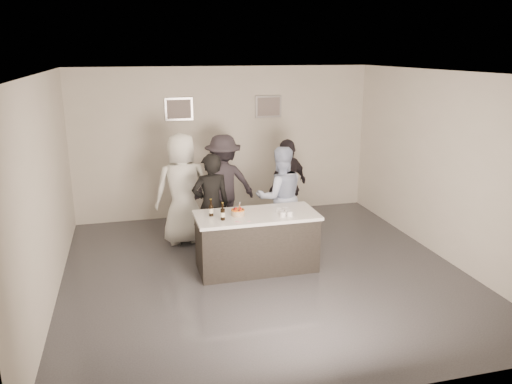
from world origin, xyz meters
TOP-DOWN VIEW (x-y plane):
  - floor at (0.00, 0.00)m, footprint 6.00×6.00m
  - ceiling at (0.00, 0.00)m, footprint 6.00×6.00m
  - wall_back at (0.00, 3.00)m, footprint 6.00×0.04m
  - wall_front at (0.00, -3.00)m, footprint 6.00×0.04m
  - wall_left at (-3.00, 0.00)m, footprint 0.04×6.00m
  - wall_right at (3.00, 0.00)m, footprint 0.04×6.00m
  - picture_left at (-0.90, 2.97)m, footprint 0.54×0.04m
  - picture_right at (0.90, 2.97)m, footprint 0.54×0.04m
  - bar_counter at (-0.08, 0.18)m, footprint 1.86×0.86m
  - cake at (-0.37, 0.17)m, footprint 0.20×0.20m
  - beer_bottle_a at (-0.76, 0.25)m, footprint 0.07×0.07m
  - beer_bottle_b at (-0.63, 0.02)m, footprint 0.07×0.07m
  - tumbler_cluster at (0.33, 0.05)m, footprint 0.19×0.30m
  - candles at (-0.35, -0.11)m, footprint 0.24×0.08m
  - person_main_black at (-0.66, 0.89)m, footprint 0.67×0.48m
  - person_main_blue at (0.57, 1.03)m, footprint 0.86×0.67m
  - person_guest_left at (-1.03, 1.58)m, footprint 1.00×0.69m
  - person_guest_right at (0.91, 1.65)m, footprint 1.09×0.95m
  - person_guest_back at (-0.24, 1.98)m, footprint 1.25×0.81m

SIDE VIEW (x-z plane):
  - floor at x=0.00m, z-range 0.00..0.00m
  - bar_counter at x=-0.08m, z-range 0.00..0.90m
  - person_main_black at x=-0.66m, z-range 0.00..1.72m
  - person_main_blue at x=0.57m, z-range 0.00..1.75m
  - person_guest_right at x=0.91m, z-range 0.00..1.76m
  - candles at x=-0.35m, z-range 0.90..0.91m
  - person_guest_back at x=-0.24m, z-range 0.00..1.83m
  - cake at x=-0.37m, z-range 0.90..0.98m
  - tumbler_cluster at x=0.33m, z-range 0.90..0.98m
  - person_guest_left at x=-1.03m, z-range 0.00..1.96m
  - beer_bottle_a at x=-0.76m, z-range 0.90..1.16m
  - beer_bottle_b at x=-0.63m, z-range 0.90..1.16m
  - wall_back at x=0.00m, z-range 0.00..3.00m
  - wall_front at x=0.00m, z-range 0.00..3.00m
  - wall_left at x=-3.00m, z-range 0.00..3.00m
  - wall_right at x=3.00m, z-range 0.00..3.00m
  - picture_left at x=-0.90m, z-range 1.98..2.42m
  - picture_right at x=0.90m, z-range 1.98..2.42m
  - ceiling at x=0.00m, z-range 3.00..3.00m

